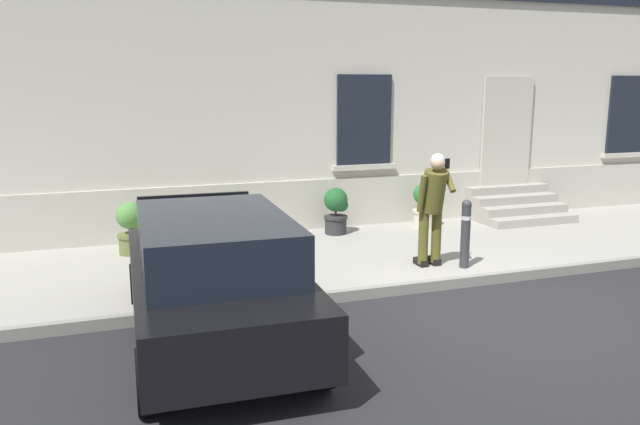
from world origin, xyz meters
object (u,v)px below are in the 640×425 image
bollard_near_person (466,231)px  planter_terracotta (239,217)px  hatchback_car_black (214,276)px  planter_cream (425,204)px  planter_olive (131,227)px  person_on_phone (433,202)px  planter_charcoal (336,210)px

bollard_near_person → planter_terracotta: bollard_near_person is taller
hatchback_car_black → planter_cream: (4.76, 3.93, -0.18)m
planter_olive → person_on_phone: bearing=-27.9°
planter_terracotta → planter_cream: 3.65m
planter_cream → planter_terracotta: bearing=-179.3°
bollard_near_person → planter_terracotta: 3.91m
planter_olive → planter_cream: 5.47m
person_on_phone → planter_olive: (-4.25, 2.25, -0.54)m
planter_charcoal → bollard_near_person: bearing=-68.6°
planter_cream → planter_charcoal: bearing=179.4°
planter_olive → planter_terracotta: bearing=5.5°
planter_charcoal → planter_terracotta: bearing=-178.0°
hatchback_car_black → planter_charcoal: 4.93m
planter_olive → planter_terracotta: same height
planter_olive → planter_terracotta: size_ratio=1.00×
hatchback_car_black → planter_olive: hatchback_car_black is taller
planter_charcoal → planter_cream: same height
hatchback_car_black → bollard_near_person: (3.99, 1.25, -0.08)m
planter_terracotta → bollard_near_person: bearing=-42.5°
planter_terracotta → planter_cream: same height
person_on_phone → planter_cream: bearing=52.7°
hatchback_car_black → planter_cream: 6.18m
planter_olive → hatchback_car_black: bearing=-79.2°
bollard_near_person → planter_charcoal: 2.90m
bollard_near_person → planter_charcoal: (-1.06, 2.70, -0.11)m
planter_cream → person_on_phone: bearing=-116.3°
person_on_phone → bollard_near_person: bearing=-35.4°
person_on_phone → planter_terracotta: bearing=124.0°
planter_olive → bollard_near_person: bearing=-27.6°
hatchback_car_black → planter_olive: size_ratio=4.79×
planter_olive → planter_cream: size_ratio=1.00×
hatchback_car_black → bollard_near_person: size_ratio=3.94×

